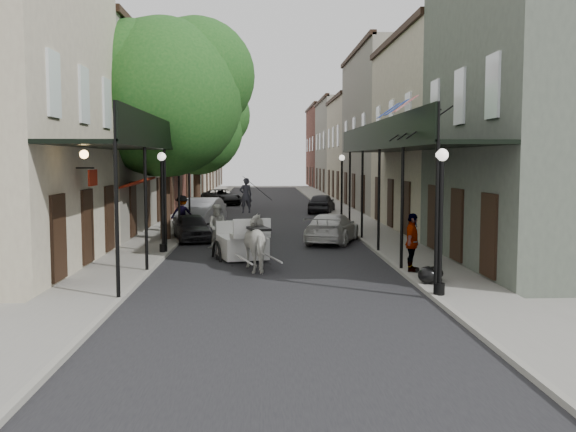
{
  "coord_description": "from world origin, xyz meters",
  "views": [
    {
      "loc": [
        -0.42,
        -17.92,
        3.54
      ],
      "look_at": [
        0.5,
        4.26,
        1.6
      ],
      "focal_mm": 40.0,
      "sensor_mm": 36.0,
      "label": 1
    }
  ],
  "objects": [
    {
      "name": "ground",
      "position": [
        0.0,
        0.0,
        0.0
      ],
      "size": [
        140.0,
        140.0,
        0.0
      ],
      "primitive_type": "plane",
      "color": "gray",
      "rests_on": "ground"
    },
    {
      "name": "building_row_right",
      "position": [
        8.6,
        30.0,
        5.25
      ],
      "size": [
        5.0,
        80.0,
        10.5
      ],
      "primitive_type": "cube",
      "color": "gray",
      "rests_on": "ground"
    },
    {
      "name": "car_right_far",
      "position": [
        3.6,
        24.75,
        0.66
      ],
      "size": [
        2.35,
        4.12,
        1.32
      ],
      "primitive_type": "imported",
      "rotation": [
        0.0,
        0.0,
        2.93
      ],
      "color": "black",
      "rests_on": "ground"
    },
    {
      "name": "carriage",
      "position": [
        -1.23,
        5.16,
        1.15
      ],
      "size": [
        2.25,
        2.9,
        2.95
      ],
      "rotation": [
        0.0,
        0.0,
        0.27
      ],
      "color": "black",
      "rests_on": "ground"
    },
    {
      "name": "horse",
      "position": [
        -0.48,
        2.51,
        0.88
      ],
      "size": [
        1.48,
        2.27,
        1.77
      ],
      "primitive_type": "imported",
      "rotation": [
        0.0,
        0.0,
        3.42
      ],
      "color": "beige",
      "rests_on": "ground"
    },
    {
      "name": "gallery_left",
      "position": [
        -4.79,
        6.98,
        4.05
      ],
      "size": [
        2.2,
        18.05,
        4.88
      ],
      "color": "black",
      "rests_on": "sidewalk_left"
    },
    {
      "name": "sidewalk_left",
      "position": [
        -5.0,
        20.0,
        0.06
      ],
      "size": [
        2.2,
        90.0,
        0.12
      ],
      "primitive_type": "cube",
      "color": "gray",
      "rests_on": "ground"
    },
    {
      "name": "lamppost_left",
      "position": [
        -4.1,
        6.0,
        2.05
      ],
      "size": [
        0.32,
        0.32,
        3.71
      ],
      "color": "black",
      "rests_on": "sidewalk_left"
    },
    {
      "name": "tree_far",
      "position": [
        -4.25,
        24.18,
        5.84
      ],
      "size": [
        6.45,
        6.0,
        8.61
      ],
      "color": "#382619",
      "rests_on": "sidewalk_left"
    },
    {
      "name": "car_left_near",
      "position": [
        -3.46,
        10.13,
        0.6
      ],
      "size": [
        2.18,
        3.78,
        1.21
      ],
      "primitive_type": "imported",
      "rotation": [
        0.0,
        0.0,
        0.22
      ],
      "color": "black",
      "rests_on": "ground"
    },
    {
      "name": "pedestrian_sidewalk_right",
      "position": [
        4.2,
        1.42,
        1.02
      ],
      "size": [
        0.81,
        1.14,
        1.8
      ],
      "primitive_type": "imported",
      "rotation": [
        0.0,
        0.0,
        1.18
      ],
      "color": "gray",
      "rests_on": "sidewalk_right"
    },
    {
      "name": "road",
      "position": [
        0.0,
        20.0,
        0.01
      ],
      "size": [
        8.0,
        90.0,
        0.01
      ],
      "primitive_type": "cube",
      "color": "black",
      "rests_on": "ground"
    },
    {
      "name": "lamppost_right_near",
      "position": [
        4.1,
        -2.0,
        2.05
      ],
      "size": [
        0.32,
        0.32,
        3.71
      ],
      "color": "black",
      "rests_on": "sidewalk_right"
    },
    {
      "name": "car_left_mid",
      "position": [
        -3.6,
        15.82,
        0.77
      ],
      "size": [
        2.42,
        4.9,
        1.54
      ],
      "primitive_type": "imported",
      "rotation": [
        0.0,
        0.0,
        -0.17
      ],
      "color": "#9C9DA2",
      "rests_on": "ground"
    },
    {
      "name": "building_row_left",
      "position": [
        -8.6,
        30.0,
        5.25
      ],
      "size": [
        5.0,
        80.0,
        10.5
      ],
      "primitive_type": "cube",
      "color": "#BEB498",
      "rests_on": "ground"
    },
    {
      "name": "pedestrian_walking",
      "position": [
        -2.14,
        7.5,
        0.9
      ],
      "size": [
        0.95,
        0.79,
        1.8
      ],
      "primitive_type": "imported",
      "rotation": [
        0.0,
        0.0,
        -0.13
      ],
      "color": "beige",
      "rests_on": "ground"
    },
    {
      "name": "lamppost_right_far",
      "position": [
        4.1,
        18.0,
        2.05
      ],
      "size": [
        0.32,
        0.32,
        3.71
      ],
      "color": "black",
      "rests_on": "sidewalk_right"
    },
    {
      "name": "car_left_far",
      "position": [
        -3.6,
        32.91,
        0.63
      ],
      "size": [
        3.78,
        4.96,
        1.25
      ],
      "primitive_type": "imported",
      "rotation": [
        0.0,
        0.0,
        0.44
      ],
      "color": "black",
      "rests_on": "ground"
    },
    {
      "name": "tree_near",
      "position": [
        -4.2,
        10.18,
        6.49
      ],
      "size": [
        7.31,
        6.8,
        9.63
      ],
      "color": "#382619",
      "rests_on": "sidewalk_left"
    },
    {
      "name": "trash_bags",
      "position": [
        4.32,
        -0.34,
        0.35
      ],
      "size": [
        0.83,
        0.98,
        0.48
      ],
      "color": "black",
      "rests_on": "sidewalk_right"
    },
    {
      "name": "pedestrian_sidewalk_left",
      "position": [
        -4.2,
        12.7,
        0.99
      ],
      "size": [
        1.13,
        0.65,
        1.74
      ],
      "primitive_type": "imported",
      "rotation": [
        0.0,
        0.0,
        3.15
      ],
      "color": "gray",
      "rests_on": "sidewalk_left"
    },
    {
      "name": "car_right_near",
      "position": [
        2.6,
        9.28,
        0.63
      ],
      "size": [
        3.02,
        4.69,
        1.27
      ],
      "primitive_type": "imported",
      "rotation": [
        0.0,
        0.0,
        2.83
      ],
      "color": "silver",
      "rests_on": "ground"
    },
    {
      "name": "gallery_right",
      "position": [
        4.79,
        6.98,
        4.05
      ],
      "size": [
        2.2,
        18.05,
        4.88
      ],
      "color": "black",
      "rests_on": "sidewalk_right"
    },
    {
      "name": "sidewalk_right",
      "position": [
        5.0,
        20.0,
        0.06
      ],
      "size": [
        2.2,
        90.0,
        0.12
      ],
      "primitive_type": "cube",
      "color": "gray",
      "rests_on": "ground"
    }
  ]
}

